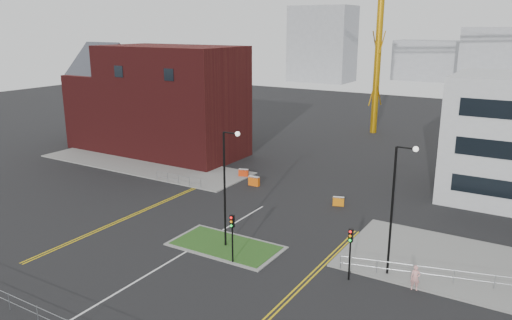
# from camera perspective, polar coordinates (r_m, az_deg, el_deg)

# --- Properties ---
(ground) EXTENTS (200.00, 200.00, 0.00)m
(ground) POSITION_cam_1_polar(r_m,az_deg,el_deg) (34.79, -14.04, -13.60)
(ground) COLOR black
(ground) RESTS_ON ground
(pavement_left) EXTENTS (28.00, 8.00, 0.12)m
(pavement_left) POSITION_cam_1_polar(r_m,az_deg,el_deg) (62.52, -12.84, -0.45)
(pavement_left) COLOR slate
(pavement_left) RESTS_ON ground
(island_kerb) EXTENTS (8.60, 4.60, 0.08)m
(island_kerb) POSITION_cam_1_polar(r_m,az_deg,el_deg) (39.03, -3.49, -9.77)
(island_kerb) COLOR slate
(island_kerb) RESTS_ON ground
(grass_island) EXTENTS (8.00, 4.00, 0.12)m
(grass_island) POSITION_cam_1_polar(r_m,az_deg,el_deg) (39.02, -3.49, -9.74)
(grass_island) COLOR #1B4416
(grass_island) RESTS_ON ground
(brick_building) EXTENTS (24.20, 10.07, 14.24)m
(brick_building) POSITION_cam_1_polar(r_m,az_deg,el_deg) (67.41, -11.47, 6.65)
(brick_building) COLOR #451111
(brick_building) RESTS_ON ground
(streetlamp_island) EXTENTS (1.46, 0.36, 9.18)m
(streetlamp_island) POSITION_cam_1_polar(r_m,az_deg,el_deg) (36.97, -3.34, -2.27)
(streetlamp_island) COLOR black
(streetlamp_island) RESTS_ON ground
(streetlamp_right_near) EXTENTS (1.46, 0.36, 9.18)m
(streetlamp_right_near) POSITION_cam_1_polar(r_m,az_deg,el_deg) (33.89, 15.70, -4.48)
(streetlamp_right_near) COLOR black
(streetlamp_right_near) RESTS_ON ground
(traffic_light_island) EXTENTS (0.28, 0.33, 3.65)m
(traffic_light_island) POSITION_cam_1_polar(r_m,az_deg,el_deg) (35.45, -2.74, -7.96)
(traffic_light_island) COLOR black
(traffic_light_island) RESTS_ON ground
(traffic_light_right) EXTENTS (0.28, 0.33, 3.65)m
(traffic_light_right) POSITION_cam_1_polar(r_m,az_deg,el_deg) (33.75, 10.73, -9.46)
(traffic_light_right) COLOR black
(traffic_light_right) RESTS_ON ground
(railing_front) EXTENTS (24.05, 0.05, 1.10)m
(railing_front) POSITION_cam_1_polar(r_m,az_deg,el_deg) (31.13, -22.26, -16.35)
(railing_front) COLOR gray
(railing_front) RESTS_ON ground
(railing_left) EXTENTS (6.05, 0.05, 1.10)m
(railing_left) POSITION_cam_1_polar(r_m,az_deg,el_deg) (53.65, -8.87, -2.08)
(railing_left) COLOR gray
(railing_left) RESTS_ON ground
(railing_right) EXTENTS (19.05, 5.05, 1.10)m
(railing_right) POSITION_cam_1_polar(r_m,az_deg,el_deg) (36.12, 25.66, -12.20)
(railing_right) COLOR gray
(railing_right) RESTS_ON ground
(centre_line) EXTENTS (0.15, 30.00, 0.01)m
(centre_line) POSITION_cam_1_polar(r_m,az_deg,el_deg) (36.03, -11.75, -12.39)
(centre_line) COLOR silver
(centre_line) RESTS_ON ground
(yellow_left_a) EXTENTS (0.12, 24.00, 0.01)m
(yellow_left_a) POSITION_cam_1_polar(r_m,az_deg,el_deg) (47.04, -13.23, -5.76)
(yellow_left_a) COLOR gold
(yellow_left_a) RESTS_ON ground
(yellow_left_b) EXTENTS (0.12, 24.00, 0.01)m
(yellow_left_b) POSITION_cam_1_polar(r_m,az_deg,el_deg) (46.84, -12.96, -5.83)
(yellow_left_b) COLOR gold
(yellow_left_b) RESTS_ON ground
(yellow_right_a) EXTENTS (0.12, 20.00, 0.01)m
(yellow_right_a) POSITION_cam_1_polar(r_m,az_deg,el_deg) (34.12, 5.25, -13.77)
(yellow_right_a) COLOR gold
(yellow_right_a) RESTS_ON ground
(yellow_right_b) EXTENTS (0.12, 20.00, 0.01)m
(yellow_right_b) POSITION_cam_1_polar(r_m,az_deg,el_deg) (34.01, 5.72, -13.89)
(yellow_right_b) COLOR gold
(yellow_right_b) RESTS_ON ground
(skyline_a) EXTENTS (18.00, 12.00, 22.00)m
(skyline_a) POSITION_cam_1_polar(r_m,az_deg,el_deg) (154.25, 7.59, 13.00)
(skyline_a) COLOR gray
(skyline_a) RESTS_ON ground
(skyline_b) EXTENTS (24.00, 12.00, 16.00)m
(skyline_b) POSITION_cam_1_polar(r_m,az_deg,el_deg) (151.73, 27.01, 10.34)
(skyline_b) COLOR gray
(skyline_b) RESTS_ON ground
(skyline_d) EXTENTS (30.00, 12.00, 12.00)m
(skyline_d) POSITION_cam_1_polar(r_m,az_deg,el_deg) (164.15, 20.90, 10.53)
(skyline_d) COLOR gray
(skyline_d) RESTS_ON ground
(pedestrian) EXTENTS (0.68, 0.52, 1.67)m
(pedestrian) POSITION_cam_1_polar(r_m,az_deg,el_deg) (34.35, 17.74, -12.71)
(pedestrian) COLOR pink
(pedestrian) RESTS_ON ground
(barrier_left) EXTENTS (1.16, 0.67, 0.92)m
(barrier_left) POSITION_cam_1_polar(r_m,az_deg,el_deg) (55.82, -1.44, -1.47)
(barrier_left) COLOR red
(barrier_left) RESTS_ON ground
(barrier_mid) EXTENTS (1.21, 0.41, 1.02)m
(barrier_mid) POSITION_cam_1_polar(r_m,az_deg,el_deg) (52.86, -0.23, -2.37)
(barrier_mid) COLOR #DC570C
(barrier_mid) RESTS_ON ground
(barrier_right) EXTENTS (1.10, 0.66, 0.88)m
(barrier_right) POSITION_cam_1_polar(r_m,az_deg,el_deg) (47.73, 9.41, -4.64)
(barrier_right) COLOR orange
(barrier_right) RESTS_ON ground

